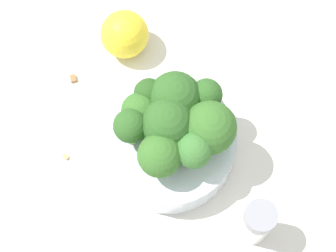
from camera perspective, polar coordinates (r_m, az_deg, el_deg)
name	(u,v)px	position (r m, az deg, el deg)	size (l,w,h in m)	color
ground_plane	(168,151)	(0.65, 0.00, -2.51)	(3.00, 3.00, 0.00)	silver
bowl	(168,144)	(0.63, 0.00, -1.86)	(0.15, 0.15, 0.04)	silver
broccoli_floret_0	(175,99)	(0.59, 0.72, 2.79)	(0.06, 0.06, 0.06)	#84AD66
broccoli_floret_1	(131,127)	(0.58, -3.82, -0.08)	(0.04, 0.04, 0.05)	#84AD66
broccoli_floret_2	(140,111)	(0.59, -2.86, 1.48)	(0.04, 0.04, 0.05)	#84AD66
broccoli_floret_3	(167,126)	(0.57, -0.09, -0.03)	(0.06, 0.06, 0.07)	#84AD66
broccoli_floret_4	(160,156)	(0.57, -0.83, -3.02)	(0.05, 0.05, 0.06)	#7A9E5B
broccoli_floret_5	(194,151)	(0.57, 2.62, -2.54)	(0.04, 0.04, 0.06)	#7A9E5B
broccoli_floret_6	(206,96)	(0.60, 3.90, 3.10)	(0.03, 0.03, 0.05)	#7A9E5B
broccoli_floret_7	(210,128)	(0.58, 4.25, -0.19)	(0.06, 0.06, 0.07)	#7A9E5B
broccoli_floret_8	(149,95)	(0.60, -1.95, 3.21)	(0.03, 0.03, 0.05)	#7A9E5B
pepper_shaker	(257,223)	(0.59, 8.98, -9.69)	(0.03, 0.03, 0.07)	silver
lemon_wedge	(125,34)	(0.68, -4.43, 9.27)	(0.06, 0.06, 0.06)	yellow
almond_crumb_0	(65,157)	(0.65, -10.38, -3.07)	(0.01, 0.00, 0.01)	tan
almond_crumb_1	(73,78)	(0.69, -9.64, 4.87)	(0.01, 0.01, 0.01)	olive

